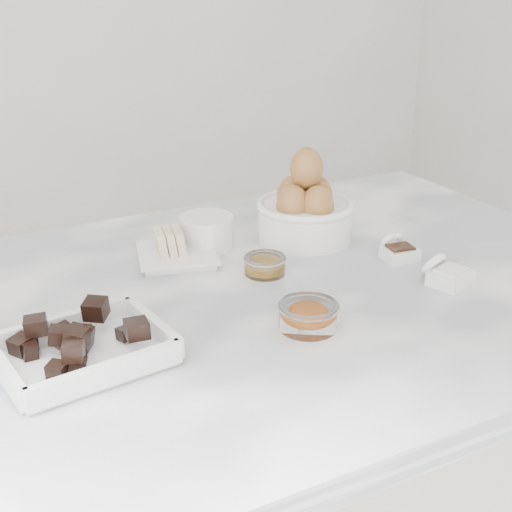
{
  "coord_description": "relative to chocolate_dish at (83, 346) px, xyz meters",
  "views": [
    {
      "loc": [
        -0.45,
        -0.84,
        1.4
      ],
      "look_at": [
        0.02,
        0.03,
        0.98
      ],
      "focal_mm": 50.0,
      "sensor_mm": 36.0,
      "label": 1
    }
  ],
  "objects": [
    {
      "name": "salt_spoon",
      "position": [
        0.55,
        -0.03,
        -0.01
      ],
      "size": [
        0.07,
        0.09,
        0.05
      ],
      "color": "white",
      "rests_on": "marble_slab"
    },
    {
      "name": "marble_slab",
      "position": [
        0.28,
        0.08,
        -0.04
      ],
      "size": [
        1.2,
        0.8,
        0.04
      ],
      "primitive_type": "cube",
      "color": "white",
      "rests_on": "cabinet"
    },
    {
      "name": "honey_bowl",
      "position": [
        0.32,
        0.13,
        -0.01
      ],
      "size": [
        0.07,
        0.07,
        0.03
      ],
      "color": "white",
      "rests_on": "marble_slab"
    },
    {
      "name": "vanilla_spoon",
      "position": [
        0.54,
        0.08,
        -0.01
      ],
      "size": [
        0.06,
        0.07,
        0.04
      ],
      "color": "white",
      "rests_on": "marble_slab"
    },
    {
      "name": "egg_bowl",
      "position": [
        0.45,
        0.22,
        0.03
      ],
      "size": [
        0.17,
        0.17,
        0.16
      ],
      "color": "white",
      "rests_on": "marble_slab"
    },
    {
      "name": "butter_plate",
      "position": [
        0.22,
        0.24,
        -0.01
      ],
      "size": [
        0.15,
        0.15,
        0.05
      ],
      "color": "white",
      "rests_on": "marble_slab"
    },
    {
      "name": "zest_bowl",
      "position": [
        0.29,
        -0.05,
        -0.0
      ],
      "size": [
        0.08,
        0.08,
        0.04
      ],
      "color": "white",
      "rests_on": "marble_slab"
    },
    {
      "name": "sugar_ramekin",
      "position": [
        0.29,
        0.27,
        0.01
      ],
      "size": [
        0.09,
        0.09,
        0.05
      ],
      "color": "white",
      "rests_on": "marble_slab"
    },
    {
      "name": "chocolate_dish",
      "position": [
        0.0,
        0.0,
        0.0
      ],
      "size": [
        0.22,
        0.18,
        0.05
      ],
      "color": "white",
      "rests_on": "marble_slab"
    }
  ]
}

